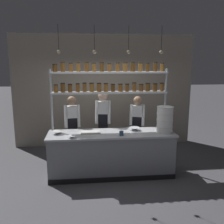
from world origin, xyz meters
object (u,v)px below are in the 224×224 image
Objects in this scene: cutting_board at (91,132)px; container_stack at (165,120)px; chef_left at (72,126)px; chef_right at (137,124)px; serving_cup_front at (121,133)px; prep_bowl_center_back at (135,129)px; spice_shelf_unit at (110,83)px; prep_bowl_near_left at (72,137)px; chef_center at (103,121)px; prep_bowl_center_front at (58,133)px.

container_stack is at bearing -4.97° from cutting_board.
chef_left is at bearing 157.83° from container_stack.
chef_left is at bearing -160.76° from chef_right.
cutting_board is at bearing 175.03° from container_stack.
chef_right is 16.95× the size of serving_cup_front.
cutting_board is 0.96m from prep_bowl_center_back.
spice_shelf_unit is 27.26× the size of serving_cup_front.
prep_bowl_center_back is at bearing -28.38° from chef_left.
chef_left reaches higher than chef_right.
spice_shelf_unit reaches higher than chef_left.
serving_cup_front is at bearing -172.50° from container_stack.
spice_shelf_unit is at bearing 36.72° from prep_bowl_near_left.
prep_bowl_near_left is (-0.36, -0.31, 0.01)m from cutting_board.
prep_bowl_center_front is at bearing -137.19° from chef_center.
chef_left is 1.02× the size of chef_right.
container_stack is 2.23m from prep_bowl_center_front.
chef_center is 7.63× the size of prep_bowl_center_front.
chef_center is 0.84m from chef_right.
chef_left is 1.55m from chef_right.
container_stack is (0.40, -0.89, 0.30)m from chef_right.
container_stack is at bearing 7.50° from serving_cup_front.
chef_right is 1.84m from prep_bowl_near_left.
chef_center is 3.09× the size of container_stack.
prep_bowl_near_left is at bearing -174.75° from container_stack.
chef_center reaches higher than container_stack.
prep_bowl_center_front is at bearing 169.35° from serving_cup_front.
prep_bowl_center_front is 1.63m from prep_bowl_center_back.
prep_bowl_near_left is 1.38m from prep_bowl_center_back.
chef_left is (-0.84, 0.37, -1.00)m from spice_shelf_unit.
prep_bowl_near_left is (-0.80, -0.59, -0.98)m from spice_shelf_unit.
chef_right is 9.26× the size of prep_bowl_near_left.
prep_bowl_near_left is 0.98m from serving_cup_front.
spice_shelf_unit reaches higher than container_stack.
prep_bowl_near_left is (0.05, -0.97, 0.03)m from chef_left.
container_stack is 0.68m from prep_bowl_center_back.
serving_cup_front is (0.98, 0.05, 0.02)m from prep_bowl_near_left.
prep_bowl_center_front reaches higher than prep_bowl_near_left.
prep_bowl_center_front is at bearing -164.93° from spice_shelf_unit.
chef_left is 6.94× the size of prep_bowl_center_back.
cutting_board is 2.36× the size of prep_bowl_near_left.
prep_bowl_center_back is at bearing 3.98° from prep_bowl_center_front.
chef_center reaches higher than cutting_board.
chef_center reaches higher than prep_bowl_center_front.
cutting_board is at bearing -173.97° from prep_bowl_center_back.
container_stack is at bearing -3.13° from prep_bowl_center_front.
spice_shelf_unit is 1.12m from cutting_board.
spice_shelf_unit reaches higher than prep_bowl_center_front.
serving_cup_front is (-0.34, -0.36, 0.02)m from prep_bowl_center_back.
container_stack is 2.38× the size of prep_bowl_center_back.
prep_bowl_center_back is (-0.19, -0.65, 0.06)m from chef_right.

